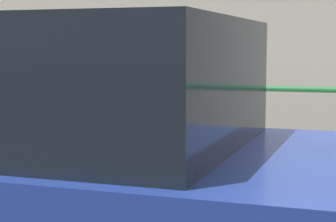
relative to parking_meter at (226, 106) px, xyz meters
name	(u,v)px	position (x,y,z in m)	size (l,w,h in m)	color
sidewalk_curb	(214,215)	(-0.35, 1.08, -1.12)	(36.00, 2.72, 0.15)	gray
parking_meter	(226,106)	(0.00, 0.00, 0.00)	(0.17, 0.18, 1.46)	slate
pedestrian_at_meter	(137,110)	(-0.70, 0.03, -0.05)	(0.64, 0.55, 1.73)	#1E233F
parked_sedan_blue	(36,186)	(-0.73, -1.37, -0.32)	(4.62, 1.85, 1.76)	navy
background_railing	(240,112)	(-0.35, 2.19, -0.28)	(24.06, 0.06, 1.05)	#1E602D
backdrop_wall	(277,53)	(-0.35, 4.80, 0.31)	(32.00, 0.50, 3.03)	#ADA38E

